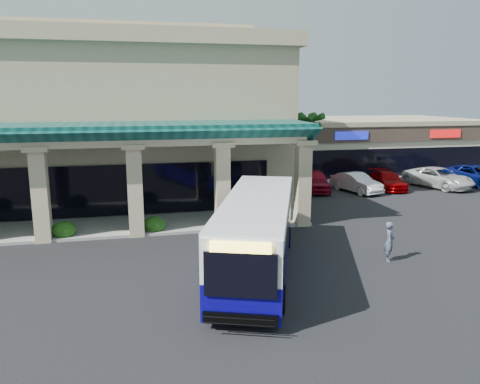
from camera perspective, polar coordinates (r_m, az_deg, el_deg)
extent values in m
plane|color=black|center=(20.15, -3.59, -8.98)|extent=(110.00, 110.00, 0.00)
imported|color=#464E62|center=(21.46, 17.77, -5.76)|extent=(0.69, 0.77, 1.76)
imported|color=maroon|center=(35.83, 9.07, 1.42)|extent=(2.92, 5.08, 1.63)
imported|color=silver|center=(36.03, 13.99, 1.12)|extent=(2.67, 4.62, 1.44)
imported|color=#890002|center=(38.01, 17.56, 1.38)|extent=(2.58, 4.84, 1.34)
imported|color=silver|center=(39.91, 23.02, 1.62)|extent=(4.11, 6.09, 1.55)
imported|color=#08135D|center=(42.17, 26.94, 1.80)|extent=(3.40, 6.04, 1.59)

